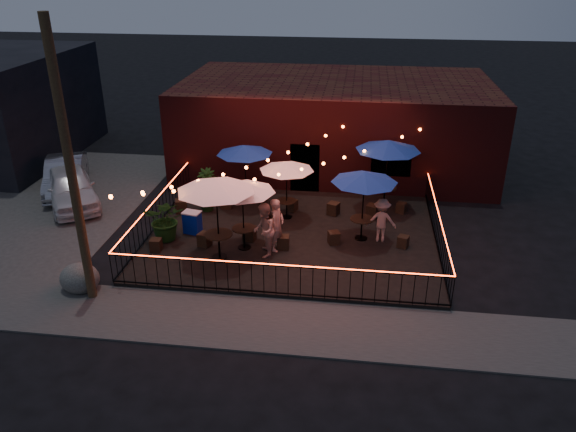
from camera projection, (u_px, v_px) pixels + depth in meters
name	position (u px, v px, depth m)	size (l,w,h in m)	color
ground	(285.00, 265.00, 18.30)	(110.00, 110.00, 0.00)	black
patio	(293.00, 236.00, 20.07)	(10.00, 8.00, 0.15)	black
sidewalk	(269.00, 324.00, 15.38)	(18.00, 2.50, 0.05)	#3A3836
parking_lot	(13.00, 198.00, 23.31)	(11.00, 12.00, 0.02)	#3A3836
brick_building	(335.00, 123.00, 26.30)	(14.00, 8.00, 4.00)	#390F0F
utility_pole	(71.00, 170.00, 14.91)	(0.26, 0.26, 8.00)	#3A2817
fence_front	(276.00, 280.00, 16.23)	(10.00, 0.04, 1.04)	black
fence_left	(157.00, 213.00, 20.41)	(0.04, 8.00, 1.04)	black
fence_right	(437.00, 229.00, 19.22)	(0.04, 8.00, 1.04)	black
festoon_lights	(262.00, 173.00, 18.88)	(10.02, 8.72, 1.32)	#E2561D
cafe_table_0	(216.00, 186.00, 17.42)	(2.64, 2.64, 2.76)	black
cafe_table_1	(245.00, 150.00, 21.59)	(2.91, 2.91, 2.42)	black
cafe_table_2	(242.00, 188.00, 18.15)	(2.28, 2.28, 2.41)	black
cafe_table_3	(287.00, 167.00, 20.42)	(2.15, 2.15, 2.23)	black
cafe_table_4	(365.00, 178.00, 18.74)	(2.44, 2.44, 2.49)	black
cafe_table_5	(388.00, 146.00, 21.10)	(2.88, 2.88, 2.74)	black
bistro_chair_0	(156.00, 245.00, 18.82)	(0.36, 0.36, 0.42)	black
bistro_chair_1	(205.00, 239.00, 19.14)	(0.39, 0.39, 0.46)	black
bistro_chair_2	(181.00, 206.00, 21.62)	(0.42, 0.42, 0.50)	black
bistro_chair_3	(227.00, 202.00, 22.00)	(0.40, 0.40, 0.48)	black
bistro_chair_4	(249.00, 234.00, 19.52)	(0.41, 0.41, 0.48)	black
bistro_chair_5	(283.00, 242.00, 18.95)	(0.39, 0.39, 0.46)	black
bistro_chair_6	(292.00, 205.00, 21.77)	(0.36, 0.36, 0.42)	black
bistro_chair_7	(333.00, 209.00, 21.44)	(0.40, 0.40, 0.47)	black
bistro_chair_8	(334.00, 238.00, 19.28)	(0.37, 0.37, 0.43)	black
bistro_chair_9	(403.00, 242.00, 19.05)	(0.34, 0.34, 0.41)	black
bistro_chair_10	(372.00, 211.00, 21.22)	(0.41, 0.41, 0.49)	black
bistro_chair_11	(401.00, 208.00, 21.60)	(0.34, 0.34, 0.40)	black
patron_a	(277.00, 225.00, 18.60)	(0.67, 0.44, 1.83)	tan
patron_b	(264.00, 230.00, 18.23)	(0.90, 0.70, 1.84)	tan
patron_c	(381.00, 220.00, 19.24)	(1.01, 0.58, 1.56)	tan
potted_shrub_a	(166.00, 219.00, 19.34)	(1.39, 1.20, 1.54)	#113C12
potted_shrub_b	(209.00, 193.00, 21.55)	(0.81, 0.66, 1.48)	#164114
potted_shrub_c	(206.00, 184.00, 22.59)	(0.72, 0.72, 1.29)	#143A13
cooler	(192.00, 222.00, 19.95)	(0.70, 0.56, 0.81)	#0920AE
boulder	(80.00, 278.00, 16.80)	(1.03, 0.88, 0.81)	#40403B
car_white	(71.00, 187.00, 22.44)	(1.76, 4.37, 1.49)	white
car_silver	(66.00, 175.00, 23.81)	(1.50, 4.29, 1.41)	#A6A4AC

